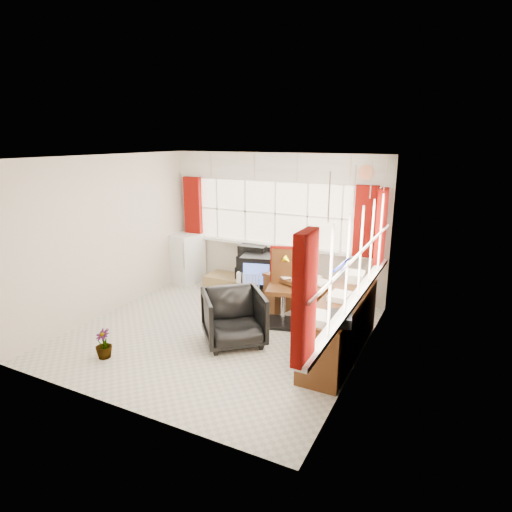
% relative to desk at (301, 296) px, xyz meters
% --- Properties ---
extents(ground, '(4.00, 4.00, 0.00)m').
position_rel_desk_xyz_m(ground, '(-0.87, -1.02, -0.37)').
color(ground, beige).
rests_on(ground, ground).
extents(room_walls, '(4.00, 4.00, 4.00)m').
position_rel_desk_xyz_m(room_walls, '(-0.87, -1.02, 1.13)').
color(room_walls, beige).
rests_on(room_walls, ground).
extents(window_back, '(3.70, 0.12, 3.60)m').
position_rel_desk_xyz_m(window_back, '(-0.87, 0.92, 0.57)').
color(window_back, '#FFEBC9').
rests_on(window_back, room_walls).
extents(window_right, '(0.12, 3.70, 3.60)m').
position_rel_desk_xyz_m(window_right, '(1.07, -1.02, 0.57)').
color(window_right, '#FFEBC9').
rests_on(window_right, room_walls).
extents(curtains, '(3.83, 3.83, 1.15)m').
position_rel_desk_xyz_m(curtains, '(0.05, -0.10, 1.08)').
color(curtains, maroon).
rests_on(curtains, room_walls).
extents(overhead_cabinets, '(3.98, 3.98, 0.48)m').
position_rel_desk_xyz_m(overhead_cabinets, '(0.11, -0.04, 1.88)').
color(overhead_cabinets, white).
rests_on(overhead_cabinets, room_walls).
extents(desk, '(1.29, 0.95, 0.71)m').
position_rel_desk_xyz_m(desk, '(0.00, 0.00, 0.00)').
color(desk, '#532B13').
rests_on(desk, ground).
extents(desk_lamp, '(0.15, 0.13, 0.43)m').
position_rel_desk_xyz_m(desk_lamp, '(0.05, -0.06, 0.59)').
color(desk_lamp, yellow).
rests_on(desk_lamp, desk).
extents(task_chair, '(0.59, 0.62, 1.16)m').
position_rel_desk_xyz_m(task_chair, '(-0.19, -0.22, 0.24)').
color(task_chair, black).
rests_on(task_chair, ground).
extents(office_chair, '(1.13, 1.13, 0.74)m').
position_rel_desk_xyz_m(office_chair, '(-0.53, -1.19, -0.00)').
color(office_chair, black).
rests_on(office_chair, ground).
extents(radiator, '(0.38, 0.23, 0.53)m').
position_rel_desk_xyz_m(radiator, '(-1.02, 0.25, -0.16)').
color(radiator, white).
rests_on(radiator, ground).
extents(credenza, '(0.50, 2.00, 0.85)m').
position_rel_desk_xyz_m(credenza, '(0.86, -0.82, 0.01)').
color(credenza, '#532B13').
rests_on(credenza, ground).
extents(file_tray, '(0.34, 0.39, 0.11)m').
position_rel_desk_xyz_m(file_tray, '(1.03, -1.55, 0.43)').
color(file_tray, black).
rests_on(file_tray, credenza).
extents(tv_bench, '(1.40, 0.50, 0.25)m').
position_rel_desk_xyz_m(tv_bench, '(-1.42, 0.70, -0.25)').
color(tv_bench, '#96784B').
rests_on(tv_bench, ground).
extents(crt_tv, '(0.70, 0.67, 0.53)m').
position_rel_desk_xyz_m(crt_tv, '(-0.98, 0.53, 0.14)').
color(crt_tv, black).
rests_on(crt_tv, tv_bench).
extents(hifi_stack, '(0.62, 0.42, 0.63)m').
position_rel_desk_xyz_m(hifi_stack, '(-1.22, 0.79, 0.17)').
color(hifi_stack, black).
rests_on(hifi_stack, tv_bench).
extents(mini_fridge, '(0.65, 0.66, 0.95)m').
position_rel_desk_xyz_m(mini_fridge, '(-2.67, 0.70, 0.10)').
color(mini_fridge, white).
rests_on(mini_fridge, ground).
extents(spray_bottle_a, '(0.13, 0.14, 0.30)m').
position_rel_desk_xyz_m(spray_bottle_a, '(-1.47, -0.27, -0.22)').
color(spray_bottle_a, silver).
rests_on(spray_bottle_a, ground).
extents(spray_bottle_b, '(0.09, 0.09, 0.17)m').
position_rel_desk_xyz_m(spray_bottle_b, '(-0.86, -0.39, -0.29)').
color(spray_bottle_b, '#8ED5CF').
rests_on(spray_bottle_b, ground).
extents(flower_vase, '(0.26, 0.26, 0.39)m').
position_rel_desk_xyz_m(flower_vase, '(-1.82, -2.31, -0.18)').
color(flower_vase, black).
rests_on(flower_vase, ground).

